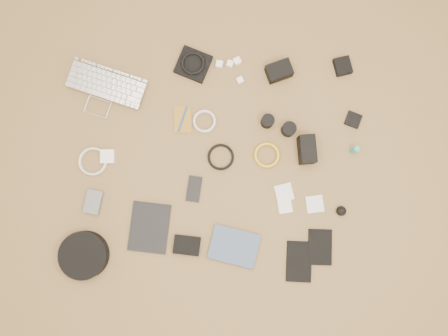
{
  "coord_description": "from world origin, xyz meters",
  "views": [
    {
      "loc": [
        0.04,
        -0.2,
        2.06
      ],
      "look_at": [
        0.05,
        -0.02,
        0.02
      ],
      "focal_mm": 35.0,
      "sensor_mm": 36.0,
      "label": 1
    }
  ],
  "objects_px": {
    "phone": "(194,189)",
    "dslr_camera": "(279,71)",
    "laptop": "(103,94)",
    "tablet": "(150,227)",
    "headphone_case": "(84,255)",
    "paperback": "(230,264)"
  },
  "relations": [
    {
      "from": "phone",
      "to": "tablet",
      "type": "bearing_deg",
      "value": -131.0
    },
    {
      "from": "dslr_camera",
      "to": "tablet",
      "type": "height_order",
      "value": "dslr_camera"
    },
    {
      "from": "laptop",
      "to": "paperback",
      "type": "xyz_separation_m",
      "value": [
        0.6,
        -0.81,
        -0.0
      ]
    },
    {
      "from": "tablet",
      "to": "headphone_case",
      "type": "bearing_deg",
      "value": -150.51
    },
    {
      "from": "tablet",
      "to": "paperback",
      "type": "distance_m",
      "value": 0.41
    },
    {
      "from": "dslr_camera",
      "to": "phone",
      "type": "height_order",
      "value": "dslr_camera"
    },
    {
      "from": "laptop",
      "to": "tablet",
      "type": "distance_m",
      "value": 0.67
    },
    {
      "from": "laptop",
      "to": "headphone_case",
      "type": "bearing_deg",
      "value": -76.52
    },
    {
      "from": "phone",
      "to": "dslr_camera",
      "type": "bearing_deg",
      "value": 62.22
    },
    {
      "from": "headphone_case",
      "to": "paperback",
      "type": "distance_m",
      "value": 0.67
    },
    {
      "from": "headphone_case",
      "to": "phone",
      "type": "bearing_deg",
      "value": 30.78
    },
    {
      "from": "dslr_camera",
      "to": "tablet",
      "type": "bearing_deg",
      "value": -149.24
    },
    {
      "from": "paperback",
      "to": "dslr_camera",
      "type": "bearing_deg",
      "value": -0.52
    },
    {
      "from": "phone",
      "to": "headphone_case",
      "type": "bearing_deg",
      "value": -140.76
    },
    {
      "from": "dslr_camera",
      "to": "paperback",
      "type": "bearing_deg",
      "value": -124.25
    },
    {
      "from": "laptop",
      "to": "paperback",
      "type": "bearing_deg",
      "value": -34.46
    },
    {
      "from": "laptop",
      "to": "phone",
      "type": "xyz_separation_m",
      "value": [
        0.43,
        -0.46,
        -0.01
      ]
    },
    {
      "from": "laptop",
      "to": "paperback",
      "type": "relative_size",
      "value": 1.7
    },
    {
      "from": "phone",
      "to": "laptop",
      "type": "bearing_deg",
      "value": 141.99
    },
    {
      "from": "phone",
      "to": "headphone_case",
      "type": "height_order",
      "value": "headphone_case"
    },
    {
      "from": "laptop",
      "to": "headphone_case",
      "type": "distance_m",
      "value": 0.76
    },
    {
      "from": "laptop",
      "to": "dslr_camera",
      "type": "distance_m",
      "value": 0.85
    }
  ]
}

